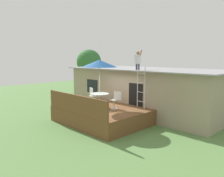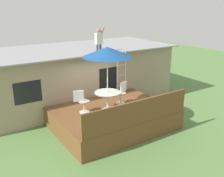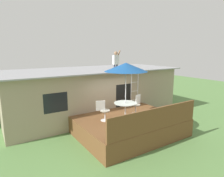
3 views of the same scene
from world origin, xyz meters
The scene contains 11 objects.
ground_plane centered at (0.00, 0.00, 0.00)m, with size 40.00×40.00×0.00m, color #567F42.
house centered at (0.00, 3.60, 1.39)m, with size 10.50×4.50×2.77m.
deck centered at (0.00, 0.00, 0.40)m, with size 4.63×3.70×0.80m, color brown.
deck_railing centered at (0.00, -1.80, 1.25)m, with size 4.53×0.08×0.90m, color brown.
patio_table centered at (-0.21, -0.08, 1.39)m, with size 1.04×1.04×0.74m.
patio_umbrella centered at (-0.21, -0.08, 3.15)m, with size 1.90×1.90×2.54m.
step_ladder centered at (1.47, 1.35, 1.90)m, with size 0.52×0.04×2.20m.
person_figure centered at (0.68, 2.03, 3.38)m, with size 0.47×0.20×1.11m.
patio_chair_left centered at (-1.19, 0.21, 1.26)m, with size 0.61×0.44×0.92m.
patio_chair_right centered at (0.69, 0.22, 1.26)m, with size 0.61×0.44×0.92m.
backyard_tree centered at (-7.42, 5.00, 3.05)m, with size 2.24×2.24×4.21m.
Camera 1 is at (8.67, -7.90, 3.45)m, focal length 35.79 mm.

